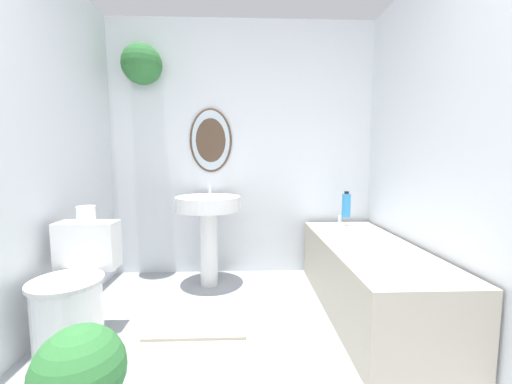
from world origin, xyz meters
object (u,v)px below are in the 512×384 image
Objects in this scene: bathtub at (368,276)px; toilet_paper_roll at (86,214)px; toilet at (73,298)px; shampoo_bottle at (346,205)px; potted_plant at (80,380)px; pedestal_sink at (208,217)px.

bathtub is 1.97m from toilet_paper_roll.
toilet is 2.22m from shampoo_bottle.
potted_plant is at bearing -147.81° from bathtub.
bathtub is at bearing 5.24° from toilet_paper_roll.
potted_plant is at bearing -66.91° from toilet_paper_roll.
pedestal_sink is at bearing 77.25° from potted_plant.
pedestal_sink reaches higher than potted_plant.
shampoo_bottle reaches higher than toilet_paper_roll.
toilet is at bearing -152.24° from shampoo_bottle.
pedestal_sink reaches higher than shampoo_bottle.
toilet is 1.18m from pedestal_sink.
toilet is 0.70m from potted_plant.
pedestal_sink is at bearing 53.02° from toilet.
potted_plant is at bearing -102.75° from pedestal_sink.
shampoo_bottle is at bearing 86.64° from bathtub.
bathtub is at bearing -93.36° from shampoo_bottle.
toilet is at bearing -168.85° from bathtub.
potted_plant is at bearing -134.45° from shampoo_bottle.
pedestal_sink is 1.00m from toilet_paper_roll.
bathtub is at bearing -23.91° from pedestal_sink.
toilet is 0.44× the size of bathtub.
shampoo_bottle is 0.53× the size of potted_plant.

